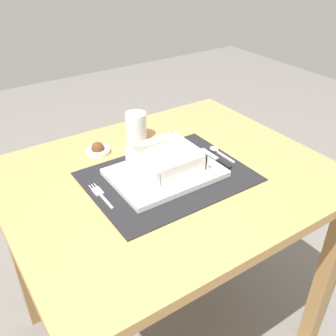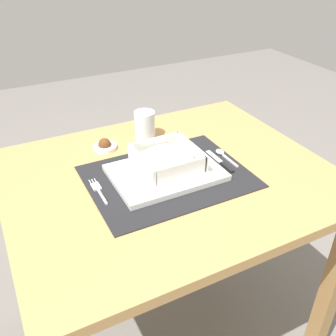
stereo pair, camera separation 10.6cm
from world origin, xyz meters
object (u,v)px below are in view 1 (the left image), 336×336
at_px(bread_knife, 211,161).
at_px(drinking_glass, 136,128).
at_px(condiment_saucer, 98,150).
at_px(spoon, 216,150).
at_px(butter_knife, 218,159).
at_px(dining_table, 168,202).
at_px(fork, 100,194).
at_px(porridge_bowl, 166,161).

bearing_deg(bread_knife, drinking_glass, 115.30).
bearing_deg(condiment_saucer, drinking_glass, 4.94).
xyz_separation_m(spoon, butter_knife, (-0.03, -0.04, -0.00)).
xyz_separation_m(dining_table, bread_knife, (0.14, -0.03, 0.11)).
relative_size(fork, butter_knife, 0.92).
relative_size(porridge_bowl, condiment_saucer, 2.24).
bearing_deg(butter_knife, porridge_bowl, 171.47).
bearing_deg(drinking_glass, dining_table, -97.12).
bearing_deg(butter_knife, condiment_saucer, 140.63).
distance_m(fork, spoon, 0.40).
relative_size(porridge_bowl, drinking_glass, 1.82).
xyz_separation_m(butter_knife, bread_knife, (-0.02, 0.00, 0.00)).
xyz_separation_m(porridge_bowl, condiment_saucer, (-0.11, 0.22, -0.03)).
height_order(porridge_bowl, spoon, porridge_bowl).
bearing_deg(spoon, condiment_saucer, 149.23).
height_order(spoon, drinking_glass, drinking_glass).
xyz_separation_m(porridge_bowl, drinking_glass, (0.03, 0.23, 0.00)).
relative_size(porridge_bowl, bread_knife, 1.28).
bearing_deg(dining_table, bread_knife, -10.32).
height_order(dining_table, butter_knife, butter_knife).
bearing_deg(bread_knife, fork, 177.01).
relative_size(spoon, condiment_saucer, 1.47).
height_order(fork, butter_knife, butter_knife).
xyz_separation_m(butter_knife, drinking_glass, (-0.13, 0.26, 0.03)).
height_order(porridge_bowl, bread_knife, porridge_bowl).
bearing_deg(spoon, drinking_glass, 129.51).
xyz_separation_m(dining_table, butter_knife, (0.16, -0.03, 0.11)).
distance_m(dining_table, condiment_saucer, 0.28).
relative_size(spoon, butter_knife, 0.81).
distance_m(dining_table, fork, 0.24).
xyz_separation_m(dining_table, drinking_glass, (0.03, 0.23, 0.14)).
height_order(porridge_bowl, drinking_glass, drinking_glass).
bearing_deg(butter_knife, drinking_glass, 119.21).
bearing_deg(drinking_glass, fork, -136.86).
bearing_deg(dining_table, fork, 177.42).
distance_m(dining_table, butter_knife, 0.20).
bearing_deg(porridge_bowl, bread_knife, -12.19).
xyz_separation_m(spoon, bread_knife, (-0.05, -0.04, -0.00)).
xyz_separation_m(butter_knife, condiment_saucer, (-0.28, 0.25, 0.00)).
distance_m(butter_knife, drinking_glass, 0.29).
height_order(drinking_glass, condiment_saucer, drinking_glass).
height_order(dining_table, bread_knife, bread_knife).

